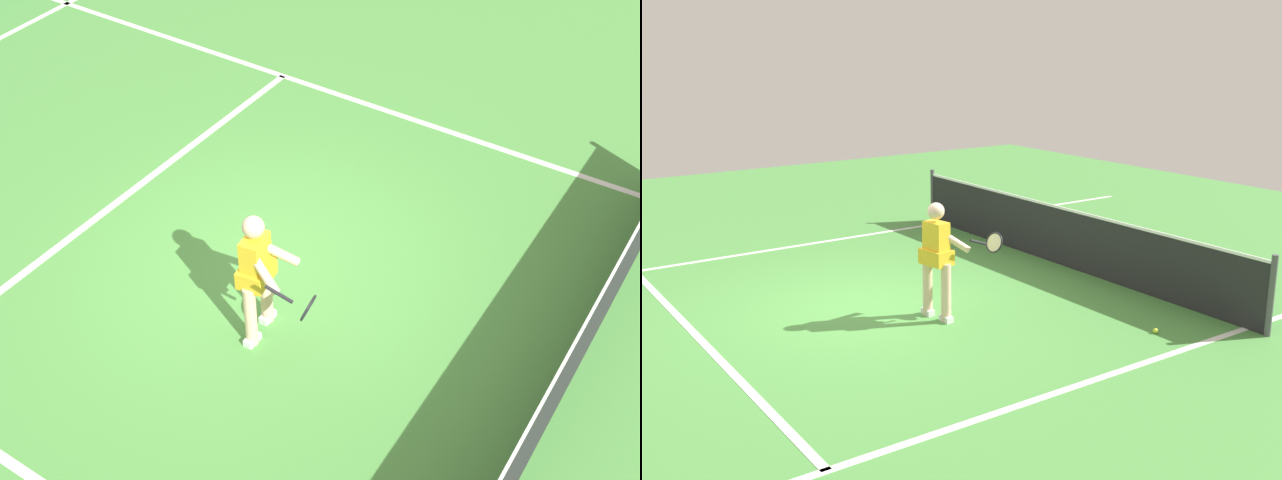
% 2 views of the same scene
% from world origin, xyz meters
% --- Properties ---
extents(ground_plane, '(24.27, 24.27, 0.00)m').
position_xyz_m(ground_plane, '(0.00, 0.00, 0.00)').
color(ground_plane, '#4C9342').
extents(service_line_marking, '(7.04, 0.10, 0.01)m').
position_xyz_m(service_line_marking, '(0.00, -2.23, 0.00)').
color(service_line_marking, white).
rests_on(service_line_marking, ground).
extents(sideline_left_marking, '(0.10, 16.67, 0.01)m').
position_xyz_m(sideline_left_marking, '(-3.52, 0.00, 0.00)').
color(sideline_left_marking, white).
rests_on(sideline_left_marking, ground).
extents(sideline_right_marking, '(0.10, 16.67, 0.01)m').
position_xyz_m(sideline_right_marking, '(3.52, 0.00, 0.00)').
color(sideline_right_marking, white).
rests_on(sideline_right_marking, ground).
extents(court_net, '(7.72, 0.08, 1.04)m').
position_xyz_m(court_net, '(0.00, 3.56, 0.49)').
color(court_net, '#4C4C51').
rests_on(court_net, ground).
extents(tennis_player, '(0.71, 1.02, 1.55)m').
position_xyz_m(tennis_player, '(0.96, 0.59, 0.85)').
color(tennis_player, beige).
rests_on(tennis_player, ground).
extents(tennis_ball_near, '(0.07, 0.07, 0.07)m').
position_xyz_m(tennis_ball_near, '(2.97, 2.50, 0.03)').
color(tennis_ball_near, '#D1E533').
rests_on(tennis_ball_near, ground).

